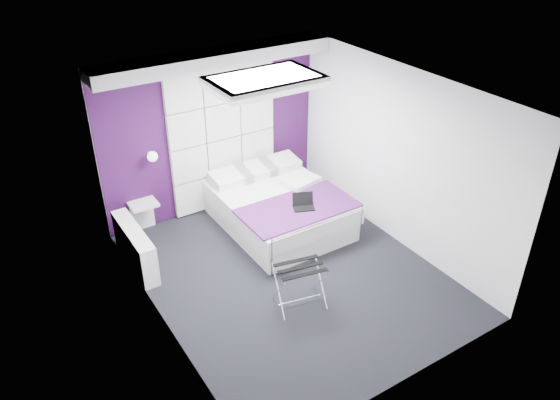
# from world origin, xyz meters

# --- Properties ---
(floor) EXTENTS (4.40, 4.40, 0.00)m
(floor) POSITION_xyz_m (0.00, 0.00, 0.00)
(floor) COLOR black
(floor) RESTS_ON ground
(ceiling) EXTENTS (4.40, 4.40, 0.00)m
(ceiling) POSITION_xyz_m (0.00, 0.00, 2.60)
(ceiling) COLOR white
(ceiling) RESTS_ON wall_back
(wall_back) EXTENTS (3.60, 0.00, 3.60)m
(wall_back) POSITION_xyz_m (0.00, 2.20, 1.30)
(wall_back) COLOR white
(wall_back) RESTS_ON floor
(wall_left) EXTENTS (0.00, 4.40, 4.40)m
(wall_left) POSITION_xyz_m (-1.80, 0.00, 1.30)
(wall_left) COLOR white
(wall_left) RESTS_ON floor
(wall_right) EXTENTS (0.00, 4.40, 4.40)m
(wall_right) POSITION_xyz_m (1.80, 0.00, 1.30)
(wall_right) COLOR white
(wall_right) RESTS_ON floor
(accent_wall) EXTENTS (3.58, 0.02, 2.58)m
(accent_wall) POSITION_xyz_m (0.00, 2.19, 1.30)
(accent_wall) COLOR #340E3C
(accent_wall) RESTS_ON wall_back
(soffit) EXTENTS (3.58, 0.50, 0.20)m
(soffit) POSITION_xyz_m (0.00, 1.95, 2.50)
(soffit) COLOR white
(soffit) RESTS_ON wall_back
(headboard) EXTENTS (1.80, 0.08, 2.30)m
(headboard) POSITION_xyz_m (0.15, 2.14, 1.17)
(headboard) COLOR silver
(headboard) RESTS_ON wall_back
(skylight) EXTENTS (1.36, 0.86, 0.12)m
(skylight) POSITION_xyz_m (0.00, 0.60, 2.55)
(skylight) COLOR white
(skylight) RESTS_ON ceiling
(wall_lamp) EXTENTS (0.15, 0.15, 0.15)m
(wall_lamp) POSITION_xyz_m (-1.05, 2.06, 1.22)
(wall_lamp) COLOR white
(wall_lamp) RESTS_ON wall_back
(radiator) EXTENTS (0.22, 1.20, 0.60)m
(radiator) POSITION_xyz_m (-1.69, 1.30, 0.30)
(radiator) COLOR white
(radiator) RESTS_ON floor
(bed) EXTENTS (1.69, 2.04, 0.72)m
(bed) POSITION_xyz_m (0.53, 1.12, 0.30)
(bed) COLOR white
(bed) RESTS_ON floor
(nightstand) EXTENTS (0.40, 0.31, 0.04)m
(nightstand) POSITION_xyz_m (-1.28, 2.02, 0.49)
(nightstand) COLOR white
(nightstand) RESTS_ON wall_back
(luggage_rack) EXTENTS (0.59, 0.43, 0.58)m
(luggage_rack) POSITION_xyz_m (-0.23, -0.58, 0.29)
(luggage_rack) COLOR silver
(luggage_rack) RESTS_ON floor
(laptop) EXTENTS (0.30, 0.21, 0.22)m
(laptop) POSITION_xyz_m (0.58, 0.58, 0.63)
(laptop) COLOR black
(laptop) RESTS_ON bed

